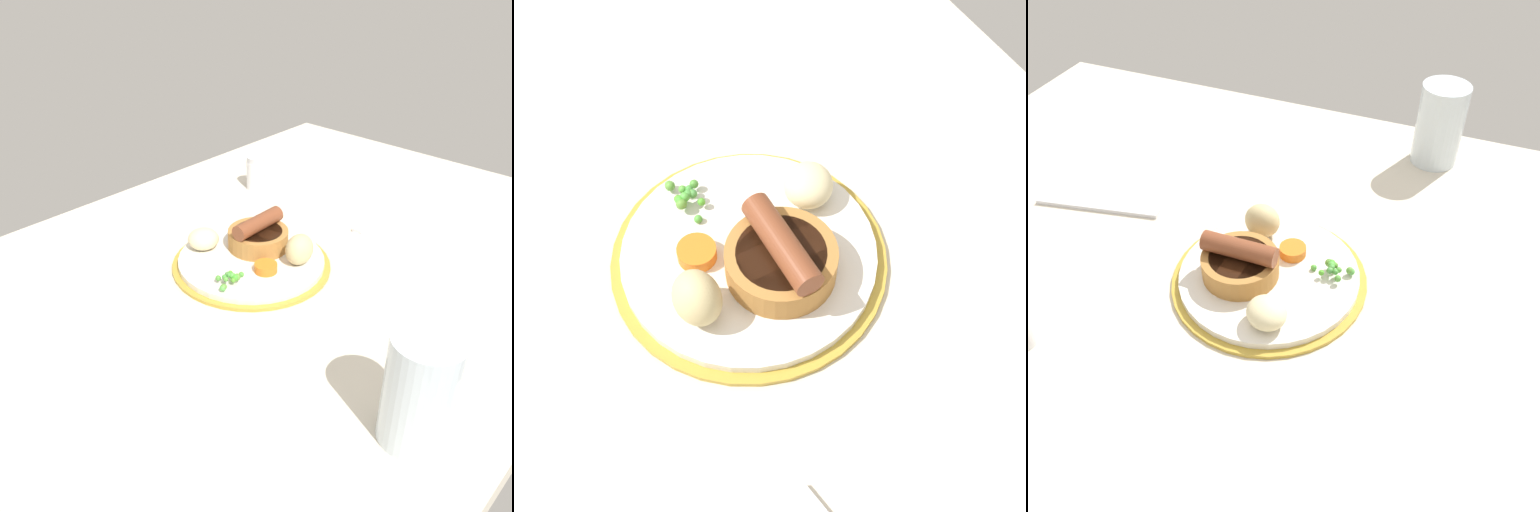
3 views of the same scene
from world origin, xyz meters
The scene contains 9 objects.
dining_table centered at (0.00, 0.00, 1.50)cm, with size 110.00×80.00×3.00cm, color beige.
dinner_plate centered at (-5.44, 3.31, 3.57)cm, with size 23.83×23.83×1.40cm.
sausage_pudding centered at (-2.31, 4.75, 6.35)cm, with size 9.30×9.30×5.31cm.
pea_pile centered at (-12.73, 0.54, 5.38)cm, with size 5.32×3.20×1.74cm.
potato_chunk_0 centered at (-1.85, -2.92, 6.72)cm, with size 4.59×3.82×4.64cm, color #CCB77F.
potato_chunk_1 centered at (-8.28, 10.64, 6.01)cm, with size 4.37×4.78×3.23cm, color beige.
carrot_slice_0 centered at (-6.86, -0.84, 5.03)cm, with size 3.35×3.35×1.26cm, color orange.
fork centered at (22.80, -0.94, 3.30)cm, with size 18.00×1.60×0.60cm, color silver.
drinking_glass centered at (-18.71, -31.00, 9.24)cm, with size 7.06×7.06×12.47cm, color silver.
Camera 3 is at (-25.57, 48.32, 52.87)cm, focal length 40.00 mm.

